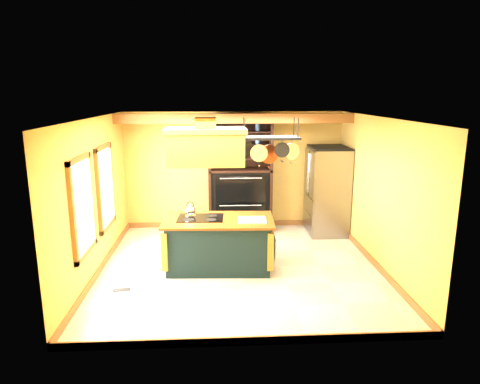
{
  "coord_description": "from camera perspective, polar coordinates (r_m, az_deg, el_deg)",
  "views": [
    {
      "loc": [
        -0.4,
        -7.29,
        3.11
      ],
      "look_at": [
        0.02,
        0.3,
        1.34
      ],
      "focal_mm": 32.0,
      "sensor_mm": 36.0,
      "label": 1
    }
  ],
  "objects": [
    {
      "name": "pot_rack",
      "position": [
        7.43,
        4.03,
        6.44
      ],
      "size": [
        1.07,
        0.5,
        0.81
      ],
      "color": "black",
      "rests_on": "ceiling"
    },
    {
      "name": "wall_back",
      "position": [
        9.96,
        -0.85,
        2.9
      ],
      "size": [
        5.0,
        0.02,
        2.7
      ],
      "primitive_type": "cube",
      "color": "gold",
      "rests_on": "floor"
    },
    {
      "name": "range_hood",
      "position": [
        7.36,
        -4.57,
        6.25
      ],
      "size": [
        1.38,
        0.78,
        0.8
      ],
      "color": "#BA7B2E",
      "rests_on": "ceiling"
    },
    {
      "name": "ceiling_beam",
      "position": [
        9.02,
        -0.66,
        9.77
      ],
      "size": [
        5.0,
        0.15,
        0.2
      ],
      "primitive_type": "cube",
      "color": "olive",
      "rests_on": "ceiling"
    },
    {
      "name": "wall_left",
      "position": [
        7.79,
        -18.75,
        -0.68
      ],
      "size": [
        0.02,
        5.0,
        2.7
      ],
      "primitive_type": "cube",
      "color": "gold",
      "rests_on": "floor"
    },
    {
      "name": "floor",
      "position": [
        7.94,
        -0.06,
        -9.98
      ],
      "size": [
        5.0,
        5.0,
        0.0
      ],
      "primitive_type": "plane",
      "color": "beige",
      "rests_on": "ground"
    },
    {
      "name": "wall_front",
      "position": [
        5.12,
        1.48,
        -7.01
      ],
      "size": [
        5.0,
        0.02,
        2.7
      ],
      "primitive_type": "cube",
      "color": "gold",
      "rests_on": "floor"
    },
    {
      "name": "ceiling",
      "position": [
        7.32,
        -0.06,
        9.87
      ],
      "size": [
        5.0,
        5.0,
        0.0
      ],
      "primitive_type": "plane",
      "rotation": [
        3.14,
        0.0,
        0.0
      ],
      "color": "white",
      "rests_on": "wall_back"
    },
    {
      "name": "refrigerator",
      "position": [
        9.76,
        11.51,
        -0.04
      ],
      "size": [
        0.83,
        0.98,
        1.92
      ],
      "color": "gray",
      "rests_on": "floor"
    },
    {
      "name": "window_near",
      "position": [
        7.02,
        -20.21,
        -1.82
      ],
      "size": [
        0.06,
        1.06,
        1.56
      ],
      "color": "olive",
      "rests_on": "wall_left"
    },
    {
      "name": "window_far",
      "position": [
        8.34,
        -17.48,
        0.63
      ],
      "size": [
        0.06,
        1.06,
        1.56
      ],
      "color": "olive",
      "rests_on": "wall_left"
    },
    {
      "name": "kitchen_island",
      "position": [
        7.77,
        -2.86,
        -6.81
      ],
      "size": [
        2.0,
        1.17,
        1.11
      ],
      "rotation": [
        0.0,
        0.0,
        -0.05
      ],
      "color": "black",
      "rests_on": "floor"
    },
    {
      "name": "hutch",
      "position": [
        9.77,
        -0.03,
        0.34
      ],
      "size": [
        1.42,
        0.64,
        2.52
      ],
      "color": "black",
      "rests_on": "floor"
    },
    {
      "name": "floor_register",
      "position": [
        7.34,
        -15.5,
        -12.44
      ],
      "size": [
        0.29,
        0.15,
        0.01
      ],
      "primitive_type": "cube",
      "rotation": [
        0.0,
        0.0,
        0.1
      ],
      "color": "black",
      "rests_on": "floor"
    },
    {
      "name": "wall_right",
      "position": [
        8.04,
        18.02,
        -0.21
      ],
      "size": [
        0.02,
        5.0,
        2.7
      ],
      "primitive_type": "cube",
      "color": "gold",
      "rests_on": "floor"
    }
  ]
}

